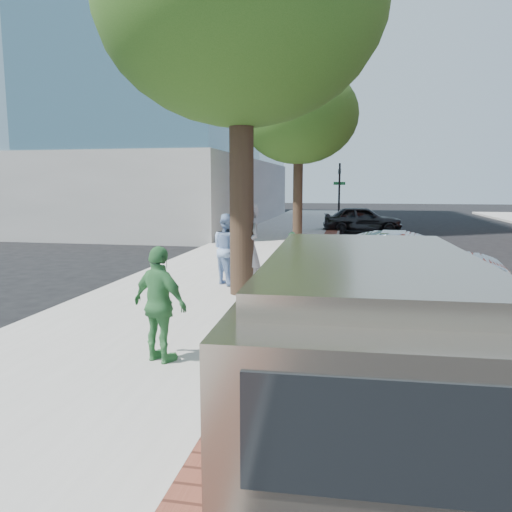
% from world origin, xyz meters
% --- Properties ---
extents(ground, '(120.00, 120.00, 0.00)m').
position_xyz_m(ground, '(0.00, 0.00, 0.00)').
color(ground, black).
rests_on(ground, ground).
extents(sidewalk, '(5.00, 60.00, 0.15)m').
position_xyz_m(sidewalk, '(-1.50, 8.00, 0.07)').
color(sidewalk, '#9E9991').
rests_on(sidewalk, ground).
extents(brick_strip, '(0.60, 60.00, 0.01)m').
position_xyz_m(brick_strip, '(0.70, 8.00, 0.15)').
color(brick_strip, brown).
rests_on(brick_strip, sidewalk).
extents(curb, '(0.10, 60.00, 0.15)m').
position_xyz_m(curb, '(1.05, 8.00, 0.07)').
color(curb, gray).
rests_on(curb, ground).
extents(office_tower, '(18.00, 22.00, 24.00)m').
position_xyz_m(office_tower, '(-13.00, 22.00, 12.00)').
color(office_tower, slate).
rests_on(office_tower, ground).
extents(office_base, '(18.20, 22.20, 4.00)m').
position_xyz_m(office_base, '(-13.00, 22.00, 2.00)').
color(office_base, gray).
rests_on(office_base, ground).
extents(signal_near, '(0.70, 0.15, 3.80)m').
position_xyz_m(signal_near, '(0.90, 22.00, 2.25)').
color(signal_near, black).
rests_on(signal_near, ground).
extents(tree_near, '(6.00, 6.00, 8.51)m').
position_xyz_m(tree_near, '(-0.60, 1.90, 6.17)').
color(tree_near, black).
rests_on(tree_near, sidewalk).
extents(tree_far, '(4.80, 4.80, 7.14)m').
position_xyz_m(tree_far, '(-0.50, 12.00, 5.30)').
color(tree_far, black).
rests_on(tree_far, sidewalk).
extents(parking_meter, '(0.12, 0.32, 1.47)m').
position_xyz_m(parking_meter, '(0.61, 0.98, 1.21)').
color(parking_meter, gray).
rests_on(parking_meter, sidewalk).
extents(person_gray, '(0.82, 0.87, 2.00)m').
position_xyz_m(person_gray, '(-0.47, 2.07, 1.15)').
color(person_gray, '#A1A1A5').
rests_on(person_gray, sidewalk).
extents(person_officer, '(1.05, 1.04, 1.71)m').
position_xyz_m(person_officer, '(-1.17, 2.89, 1.01)').
color(person_officer, '#8FAEDE').
rests_on(person_officer, sidewalk).
extents(person_green, '(1.01, 0.73, 1.59)m').
position_xyz_m(person_green, '(-0.75, -2.47, 0.94)').
color(person_green, '#3C8446').
rests_on(person_green, sidewalk).
extents(sedan_silver, '(4.45, 1.99, 1.42)m').
position_xyz_m(sedan_silver, '(3.07, 3.36, 0.71)').
color(sedan_silver, '#B9BCC0').
rests_on(sedan_silver, ground).
extents(bg_car, '(4.24, 1.93, 1.41)m').
position_xyz_m(bg_car, '(2.25, 18.53, 0.70)').
color(bg_car, black).
rests_on(bg_car, ground).
extents(van, '(2.18, 5.29, 1.92)m').
position_xyz_m(van, '(1.93, -3.61, 1.05)').
color(van, gray).
rests_on(van, ground).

